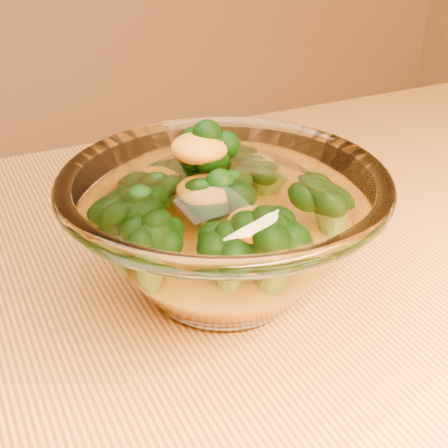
% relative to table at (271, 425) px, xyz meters
% --- Properties ---
extents(table, '(1.20, 0.80, 0.75)m').
position_rel_table_xyz_m(table, '(0.00, 0.00, 0.00)').
color(table, '#BF8A39').
rests_on(table, ground).
extents(glass_bowl, '(0.24, 0.24, 0.11)m').
position_rel_table_xyz_m(glass_bowl, '(-0.01, 0.06, 0.15)').
color(glass_bowl, white).
rests_on(glass_bowl, table).
extents(cheese_sauce, '(0.14, 0.14, 0.04)m').
position_rel_table_xyz_m(cheese_sauce, '(-0.01, 0.06, 0.13)').
color(cheese_sauce, gold).
rests_on(cheese_sauce, glass_bowl).
extents(broccoli_heap, '(0.17, 0.16, 0.09)m').
position_rel_table_xyz_m(broccoli_heap, '(-0.02, 0.06, 0.17)').
color(broccoli_heap, black).
rests_on(broccoli_heap, cheese_sauce).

